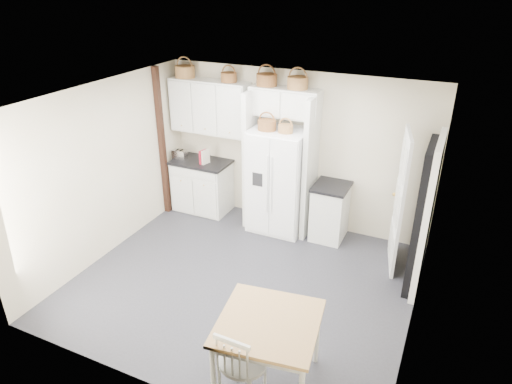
% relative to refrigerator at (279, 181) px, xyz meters
% --- Properties ---
extents(floor, '(4.50, 4.50, 0.00)m').
position_rel_refrigerator_xyz_m(floor, '(0.15, -1.64, -0.87)').
color(floor, '#2C2B31').
rests_on(floor, ground).
extents(ceiling, '(4.50, 4.50, 0.00)m').
position_rel_refrigerator_xyz_m(ceiling, '(0.15, -1.64, 1.73)').
color(ceiling, white).
rests_on(ceiling, wall_back).
extents(wall_back, '(4.50, 0.00, 4.50)m').
position_rel_refrigerator_xyz_m(wall_back, '(0.15, 0.36, 0.43)').
color(wall_back, beige).
rests_on(wall_back, floor).
extents(wall_left, '(0.00, 4.00, 4.00)m').
position_rel_refrigerator_xyz_m(wall_left, '(-2.10, -1.64, 0.43)').
color(wall_left, beige).
rests_on(wall_left, floor).
extents(wall_right, '(0.00, 4.00, 4.00)m').
position_rel_refrigerator_xyz_m(wall_right, '(2.40, -1.64, 0.43)').
color(wall_right, beige).
rests_on(wall_right, floor).
extents(refrigerator, '(0.90, 0.72, 1.74)m').
position_rel_refrigerator_xyz_m(refrigerator, '(0.00, 0.00, 0.00)').
color(refrigerator, white).
rests_on(refrigerator, floor).
extents(base_cab_left, '(0.98, 0.62, 0.90)m').
position_rel_refrigerator_xyz_m(base_cab_left, '(-1.50, 0.06, -0.42)').
color(base_cab_left, silver).
rests_on(base_cab_left, floor).
extents(base_cab_right, '(0.51, 0.61, 0.89)m').
position_rel_refrigerator_xyz_m(base_cab_right, '(0.88, 0.06, -0.42)').
color(base_cab_right, silver).
rests_on(base_cab_right, floor).
extents(dining_table, '(1.12, 1.12, 0.82)m').
position_rel_refrigerator_xyz_m(dining_table, '(1.15, -3.09, -0.46)').
color(dining_table, '#A6792E').
rests_on(dining_table, floor).
extents(windsor_chair, '(0.49, 0.45, 0.99)m').
position_rel_refrigerator_xyz_m(windsor_chair, '(1.01, -3.39, -0.38)').
color(windsor_chair, silver).
rests_on(windsor_chair, floor).
extents(counter_left, '(1.02, 0.66, 0.04)m').
position_rel_refrigerator_xyz_m(counter_left, '(-1.50, 0.06, 0.06)').
color(counter_left, black).
rests_on(counter_left, base_cab_left).
extents(counter_right, '(0.55, 0.65, 0.04)m').
position_rel_refrigerator_xyz_m(counter_right, '(0.88, 0.06, 0.04)').
color(counter_right, black).
rests_on(counter_right, base_cab_right).
extents(toaster, '(0.26, 0.16, 0.17)m').
position_rel_refrigerator_xyz_m(toaster, '(-1.89, -0.03, 0.16)').
color(toaster, silver).
rests_on(toaster, counter_left).
extents(cookbook_red, '(0.08, 0.17, 0.24)m').
position_rel_refrigerator_xyz_m(cookbook_red, '(-1.41, -0.02, 0.20)').
color(cookbook_red, '#B6132A').
rests_on(cookbook_red, counter_left).
extents(cookbook_cream, '(0.08, 0.17, 0.25)m').
position_rel_refrigerator_xyz_m(cookbook_cream, '(-1.36, -0.02, 0.20)').
color(cookbook_cream, beige).
rests_on(cookbook_cream, counter_left).
extents(basket_upper_a, '(0.34, 0.34, 0.19)m').
position_rel_refrigerator_xyz_m(basket_upper_a, '(-1.80, 0.19, 1.58)').
color(basket_upper_a, brown).
rests_on(basket_upper_a, upper_cabinet).
extents(basket_upper_c, '(0.26, 0.26, 0.15)m').
position_rel_refrigerator_xyz_m(basket_upper_c, '(-0.98, 0.19, 1.56)').
color(basket_upper_c, brown).
rests_on(basket_upper_c, upper_cabinet).
extents(basket_bridge_a, '(0.33, 0.33, 0.18)m').
position_rel_refrigerator_xyz_m(basket_bridge_a, '(-0.32, 0.19, 1.57)').
color(basket_bridge_a, brown).
rests_on(basket_bridge_a, bridge_cabinet).
extents(basket_bridge_b, '(0.32, 0.32, 0.18)m').
position_rel_refrigerator_xyz_m(basket_bridge_b, '(0.19, 0.19, 1.57)').
color(basket_bridge_b, brown).
rests_on(basket_bridge_b, bridge_cabinet).
extents(basket_fridge_a, '(0.29, 0.29, 0.16)m').
position_rel_refrigerator_xyz_m(basket_fridge_a, '(-0.18, -0.10, 0.95)').
color(basket_fridge_a, brown).
rests_on(basket_fridge_a, refrigerator).
extents(basket_fridge_b, '(0.23, 0.23, 0.12)m').
position_rel_refrigerator_xyz_m(basket_fridge_b, '(0.13, -0.10, 0.93)').
color(basket_fridge_b, brown).
rests_on(basket_fridge_b, refrigerator).
extents(upper_cabinet, '(1.40, 0.34, 0.90)m').
position_rel_refrigerator_xyz_m(upper_cabinet, '(-1.35, 0.19, 1.03)').
color(upper_cabinet, silver).
rests_on(upper_cabinet, wall_back).
extents(bridge_cabinet, '(1.12, 0.34, 0.45)m').
position_rel_refrigerator_xyz_m(bridge_cabinet, '(0.00, 0.19, 1.26)').
color(bridge_cabinet, silver).
rests_on(bridge_cabinet, wall_back).
extents(fridge_panel_left, '(0.08, 0.60, 2.30)m').
position_rel_refrigerator_xyz_m(fridge_panel_left, '(-0.51, 0.06, 0.28)').
color(fridge_panel_left, silver).
rests_on(fridge_panel_left, floor).
extents(fridge_panel_right, '(0.08, 0.60, 2.30)m').
position_rel_refrigerator_xyz_m(fridge_panel_right, '(0.51, 0.06, 0.28)').
color(fridge_panel_right, silver).
rests_on(fridge_panel_right, floor).
extents(trim_post, '(0.09, 0.09, 2.60)m').
position_rel_refrigerator_xyz_m(trim_post, '(-2.05, -0.29, 0.43)').
color(trim_post, black).
rests_on(trim_post, floor).
extents(doorway_void, '(0.18, 0.85, 2.05)m').
position_rel_refrigerator_xyz_m(doorway_void, '(2.31, -0.64, 0.16)').
color(doorway_void, black).
rests_on(doorway_void, floor).
extents(door_slab, '(0.21, 0.79, 2.05)m').
position_rel_refrigerator_xyz_m(door_slab, '(1.95, -0.31, 0.16)').
color(door_slab, white).
rests_on(door_slab, floor).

